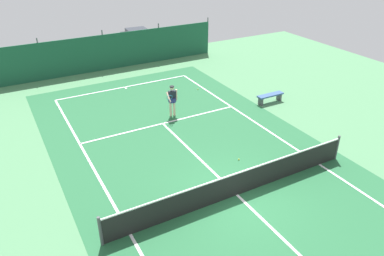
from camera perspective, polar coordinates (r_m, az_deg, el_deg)
The scene contains 9 objects.
ground_plane at distance 13.87m, azimuth 6.88°, elevation -10.14°, with size 36.00×36.00×0.00m, color #4C8456.
court_surface at distance 13.86m, azimuth 6.88°, elevation -10.13°, with size 11.02×26.60×0.01m.
tennis_net at distance 13.56m, azimuth 7.00°, elevation -8.45°, with size 10.12×0.10×1.10m.
back_fence at distance 26.77m, azimuth -13.44°, elevation 10.34°, with size 16.30×0.98×2.70m.
tennis_player at distance 18.90m, azimuth -3.06°, elevation 4.50°, with size 0.76×0.73×1.64m.
tennis_ball_near_player at distance 22.47m, azimuth 0.90°, elevation 5.95°, with size 0.07×0.07×0.07m, color #CCDB33.
tennis_ball_midcourt at distance 15.75m, azimuth 7.19°, elevation -4.79°, with size 0.07×0.07×0.07m, color #CCDB33.
parked_car at distance 30.15m, azimuth -8.21°, elevation 13.15°, with size 2.24×4.31×1.68m.
courtside_bench at distance 21.09m, azimuth 11.90°, elevation 4.79°, with size 1.60×0.40×0.49m.
Camera 1 is at (-6.64, -8.65, 8.57)m, focal length 34.82 mm.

